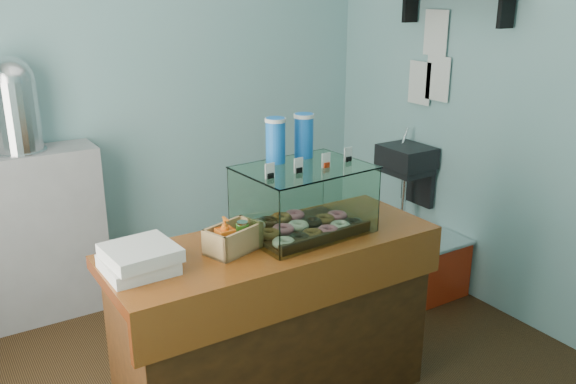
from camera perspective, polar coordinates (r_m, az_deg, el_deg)
ground at (r=3.52m, az=-3.40°, el=-16.79°), size 3.50×3.50×0.00m
room_shell at (r=2.91m, az=-3.67°, el=12.03°), size 3.54×3.04×2.82m
counter at (r=3.08m, az=-1.22°, el=-12.17°), size 1.60×0.60×0.90m
back_shelf at (r=4.15m, az=-23.72°, el=-4.06°), size 1.00×0.32×1.10m
display_case at (r=2.96m, az=1.17°, el=-0.47°), size 0.63×0.48×0.55m
condiment_crate at (r=2.76m, az=-5.24°, el=-4.33°), size 0.28×0.22×0.18m
pastry_boxes at (r=2.64m, az=-13.75°, el=-6.08°), size 0.30×0.30×0.11m
coffee_urn at (r=3.95m, az=-24.31°, el=7.63°), size 0.31×0.31×0.57m
red_cooler at (r=4.35m, az=13.15°, el=-6.84°), size 0.47×0.36×0.41m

